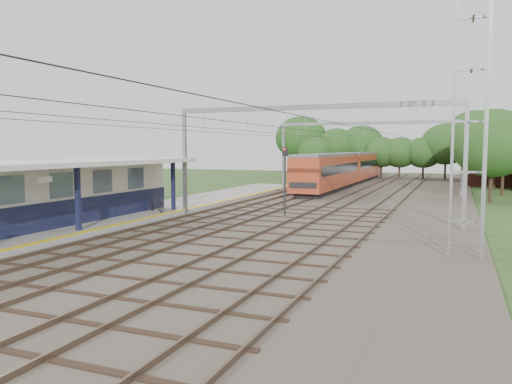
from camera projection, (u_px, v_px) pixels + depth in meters
The scene contains 14 objects.
ground at pixel (92, 277), 17.27m from camera, with size 160.00×160.00×0.00m, color #2D4C1E.
ballast_bed at pixel (362, 199), 43.47m from camera, with size 18.00×90.00×0.10m, color #473D33.
platform at pixel (145, 213), 32.98m from camera, with size 5.00×52.00×0.35m, color gray.
yellow_stripe at pixel (174, 212), 32.13m from camera, with size 0.45×52.00×0.01m, color yellow.
station_building at pixel (47, 193), 26.87m from camera, with size 3.41×18.00×3.40m.
canopy at pixel (48, 164), 25.39m from camera, with size 6.40×20.00×3.44m.
rail_tracks at pixel (334, 196), 44.40m from camera, with size 11.80×88.00×0.15m.
catenary_system at pixel (345, 134), 38.87m from camera, with size 17.22×88.00×7.00m.
lattice_pylon at pixel (470, 109), 19.65m from camera, with size 1.30×1.30×12.00m.
tree_band at pixel (397, 145), 68.15m from camera, with size 31.72×30.88×8.82m.
house_far at pixel (498, 158), 59.03m from camera, with size 8.00×6.12×8.66m.
bicycle at pixel (156, 203), 32.13m from camera, with size 0.53×1.88×1.13m, color black.
train at pixel (347, 168), 58.82m from camera, with size 2.89×36.03×3.80m.
signal_post at pixel (285, 173), 31.98m from camera, with size 0.36×0.32×4.51m.
Camera 1 is at (11.61, -13.58, 4.45)m, focal length 35.00 mm.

